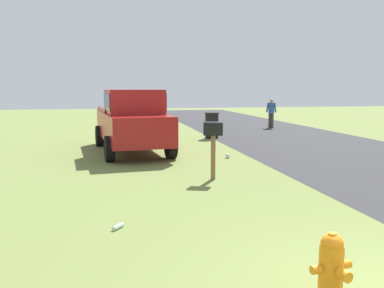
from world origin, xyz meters
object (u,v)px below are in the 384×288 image
fire_hydrant (331,268)px  pickup_truck (132,120)px  trash_bin (212,125)px  mailbox (213,134)px  pedestrian (271,111)px

fire_hydrant → pickup_truck: pickup_truck is taller
pickup_truck → trash_bin: 4.81m
trash_bin → mailbox: bearing=166.2°
mailbox → trash_bin: 7.94m
mailbox → pickup_truck: size_ratio=0.26×
fire_hydrant → trash_bin: size_ratio=0.64×
fire_hydrant → trash_bin: bearing=162.6°
fire_hydrant → pickup_truck: (10.07, 1.46, 0.76)m
mailbox → trash_bin: size_ratio=1.23×
mailbox → pedestrian: 13.08m
fire_hydrant → pedestrian: bearing=151.2°
fire_hydrant → mailbox: size_ratio=0.52×
trash_bin → fire_hydrant: bearing=171.2°
fire_hydrant → pedestrian: size_ratio=0.45×
fire_hydrant → trash_bin: trash_bin is taller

